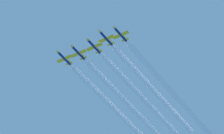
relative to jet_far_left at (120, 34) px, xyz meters
The scene contains 10 objects.
jet_far_left is the anchor object (origin of this frame).
jet_inner_left 6.85m from the jet_far_left, ahead, with size 7.58×11.04×2.65m.
jet_center 13.68m from the jet_far_left, ahead, with size 7.58×11.04×2.65m.
jet_inner_right 21.54m from the jet_far_left, ahead, with size 7.58×11.04×2.65m.
jet_far_right 29.15m from the jet_far_left, ahead, with size 7.58×11.04×2.65m.
smoke_trail_far_left 45.65m from the jet_far_left, 90.00° to the right, with size 2.57×81.21×2.57m.
smoke_trail_inner_left 41.17m from the jet_far_left, 80.50° to the right, with size 2.57×72.40×2.57m.
smoke_trail_center 49.58m from the jet_far_left, 74.00° to the right, with size 2.57×84.31×2.57m.
smoke_trail_inner_right 49.32m from the jet_far_left, 64.10° to the right, with size 2.57×78.43×2.57m.
smoke_trail_far_right 48.95m from the jet_far_left, 53.47° to the right, with size 2.57×68.09×2.57m.
Camera 1 is at (-145.63, 215.44, 2.28)m, focal length 132.98 mm.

